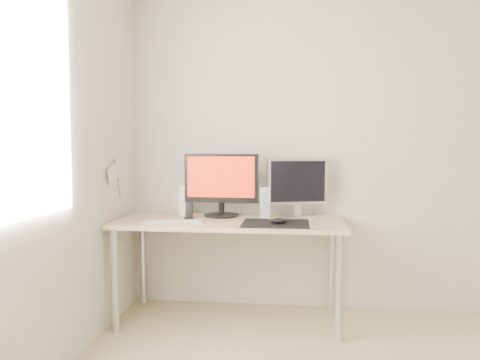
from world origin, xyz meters
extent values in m
plane|color=silver|center=(0.00, 1.75, 1.25)|extent=(3.50, 0.00, 3.50)
cube|color=black|center=(-0.60, 1.25, 0.73)|extent=(0.45, 0.40, 0.00)
ellipsoid|color=black|center=(-0.58, 1.22, 0.75)|extent=(0.11, 0.07, 0.04)
cube|color=#D1B587|center=(-0.93, 1.38, 0.71)|extent=(1.60, 0.70, 0.03)
cylinder|color=silver|center=(-1.67, 1.09, 0.35)|extent=(0.05, 0.05, 0.70)
cylinder|color=silver|center=(-0.19, 1.09, 0.35)|extent=(0.05, 0.05, 0.70)
cylinder|color=silver|center=(-1.67, 1.67, 0.35)|extent=(0.05, 0.05, 0.70)
cylinder|color=silver|center=(-0.19, 1.67, 0.35)|extent=(0.05, 0.05, 0.70)
cylinder|color=black|center=(-1.01, 1.54, 0.74)|extent=(0.27, 0.27, 0.02)
cylinder|color=black|center=(-1.01, 1.54, 0.81)|extent=(0.05, 0.05, 0.12)
cube|color=black|center=(-1.01, 1.53, 1.02)|extent=(0.55, 0.06, 0.36)
cube|color=#FF270D|center=(-1.01, 1.51, 1.03)|extent=(0.50, 0.02, 0.30)
cube|color=silver|center=(-0.45, 1.57, 0.74)|extent=(0.26, 0.21, 0.01)
cube|color=silver|center=(-0.45, 1.57, 0.80)|extent=(0.06, 0.05, 0.10)
cube|color=#B9B9BC|center=(-0.45, 1.57, 0.99)|extent=(0.44, 0.16, 0.34)
cube|color=black|center=(-0.45, 1.55, 0.99)|extent=(0.40, 0.12, 0.30)
cube|color=white|center=(-1.30, 1.57, 0.84)|extent=(0.07, 0.08, 0.23)
cylinder|color=silver|center=(-1.30, 1.53, 0.78)|extent=(0.04, 0.01, 0.04)
cylinder|color=#BABABC|center=(-1.30, 1.53, 0.84)|extent=(0.04, 0.01, 0.04)
cylinder|color=silver|center=(-1.30, 1.53, 0.91)|extent=(0.04, 0.01, 0.04)
cube|color=silver|center=(-0.68, 1.50, 0.84)|extent=(0.07, 0.08, 0.23)
cylinder|color=silver|center=(-0.68, 1.46, 0.78)|extent=(0.04, 0.01, 0.04)
cylinder|color=#BBBBBE|center=(-0.68, 1.46, 0.84)|extent=(0.04, 0.01, 0.04)
cylinder|color=#BBBBBE|center=(-0.68, 1.46, 0.91)|extent=(0.04, 0.01, 0.04)
cube|color=#B5B4B7|center=(-1.29, 1.21, 0.73)|extent=(0.43, 0.17, 0.01)
cube|color=silver|center=(-1.29, 1.21, 0.74)|extent=(0.41, 0.15, 0.01)
cube|color=black|center=(-1.22, 1.38, 0.74)|extent=(0.07, 0.06, 0.01)
cube|color=black|center=(-1.22, 1.38, 0.80)|extent=(0.05, 0.03, 0.11)
cylinder|color=#A57F54|center=(-1.72, 1.30, 1.02)|extent=(0.01, 0.10, 0.29)
cube|color=white|center=(-1.72, 1.21, 1.06)|extent=(0.00, 0.19, 0.15)
camera|label=1|loc=(-0.48, -1.88, 1.24)|focal=35.00mm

